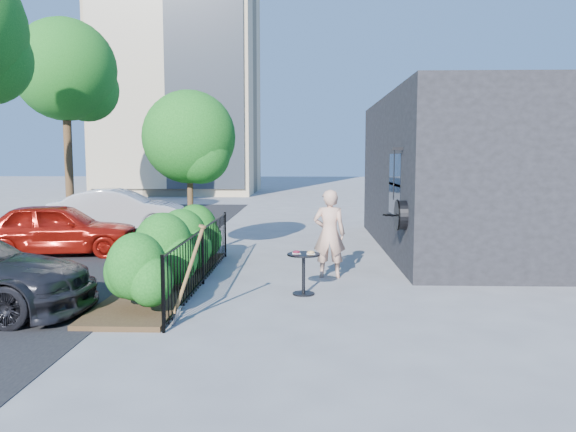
{
  "coord_description": "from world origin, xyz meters",
  "views": [
    {
      "loc": [
        0.46,
        -10.5,
        2.42
      ],
      "look_at": [
        0.09,
        1.14,
        1.2
      ],
      "focal_mm": 35.0,
      "sensor_mm": 36.0,
      "label": 1
    }
  ],
  "objects_px": {
    "car_red": "(58,229)",
    "car_silver": "(120,210)",
    "patio_tree": "(192,143)",
    "cafe_table": "(304,266)",
    "woman": "(329,234)",
    "street_tree_far": "(66,76)",
    "shovel": "(187,280)"
  },
  "relations": [
    {
      "from": "street_tree_far",
      "to": "cafe_table",
      "type": "distance_m",
      "value": 18.79
    },
    {
      "from": "street_tree_far",
      "to": "shovel",
      "type": "bearing_deg",
      "value": -62.31
    },
    {
      "from": "cafe_table",
      "to": "shovel",
      "type": "height_order",
      "value": "shovel"
    },
    {
      "from": "patio_tree",
      "to": "shovel",
      "type": "height_order",
      "value": "patio_tree"
    },
    {
      "from": "shovel",
      "to": "car_silver",
      "type": "xyz_separation_m",
      "value": [
        -4.33,
        10.04,
        0.04
      ]
    },
    {
      "from": "car_silver",
      "to": "car_red",
      "type": "bearing_deg",
      "value": 172.9
    },
    {
      "from": "shovel",
      "to": "car_silver",
      "type": "relative_size",
      "value": 0.35
    },
    {
      "from": "cafe_table",
      "to": "car_silver",
      "type": "height_order",
      "value": "car_silver"
    },
    {
      "from": "street_tree_far",
      "to": "shovel",
      "type": "height_order",
      "value": "street_tree_far"
    },
    {
      "from": "car_red",
      "to": "car_silver",
      "type": "xyz_separation_m",
      "value": [
        0.09,
        4.36,
        0.04
      ]
    },
    {
      "from": "patio_tree",
      "to": "shovel",
      "type": "bearing_deg",
      "value": -79.62
    },
    {
      "from": "street_tree_far",
      "to": "cafe_table",
      "type": "relative_size",
      "value": 10.58
    },
    {
      "from": "patio_tree",
      "to": "cafe_table",
      "type": "xyz_separation_m",
      "value": [
        2.66,
        -3.51,
        -2.26
      ]
    },
    {
      "from": "car_silver",
      "to": "patio_tree",
      "type": "bearing_deg",
      "value": -150.41
    },
    {
      "from": "street_tree_far",
      "to": "patio_tree",
      "type": "bearing_deg",
      "value": -55.49
    },
    {
      "from": "cafe_table",
      "to": "street_tree_far",
      "type": "bearing_deg",
      "value": 125.16
    },
    {
      "from": "cafe_table",
      "to": "car_silver",
      "type": "relative_size",
      "value": 0.18
    },
    {
      "from": "shovel",
      "to": "car_red",
      "type": "bearing_deg",
      "value": 127.89
    },
    {
      "from": "patio_tree",
      "to": "woman",
      "type": "height_order",
      "value": "patio_tree"
    },
    {
      "from": "woman",
      "to": "car_red",
      "type": "bearing_deg",
      "value": -16.87
    },
    {
      "from": "shovel",
      "to": "car_silver",
      "type": "distance_m",
      "value": 10.94
    },
    {
      "from": "patio_tree",
      "to": "shovel",
      "type": "distance_m",
      "value": 5.82
    },
    {
      "from": "shovel",
      "to": "car_red",
      "type": "height_order",
      "value": "shovel"
    },
    {
      "from": "street_tree_far",
      "to": "car_silver",
      "type": "xyz_separation_m",
      "value": [
        4.35,
        -6.5,
        -5.22
      ]
    },
    {
      "from": "patio_tree",
      "to": "car_silver",
      "type": "height_order",
      "value": "patio_tree"
    },
    {
      "from": "woman",
      "to": "car_silver",
      "type": "height_order",
      "value": "woman"
    },
    {
      "from": "cafe_table",
      "to": "car_silver",
      "type": "distance_m",
      "value": 10.19
    },
    {
      "from": "patio_tree",
      "to": "car_silver",
      "type": "xyz_separation_m",
      "value": [
        -3.35,
        4.7,
        -2.07
      ]
    },
    {
      "from": "car_silver",
      "to": "cafe_table",
      "type": "bearing_deg",
      "value": -149.68
    },
    {
      "from": "cafe_table",
      "to": "car_red",
      "type": "relative_size",
      "value": 0.2
    },
    {
      "from": "patio_tree",
      "to": "woman",
      "type": "relative_size",
      "value": 2.21
    },
    {
      "from": "street_tree_far",
      "to": "car_red",
      "type": "xyz_separation_m",
      "value": [
        4.25,
        -10.85,
        -5.26
      ]
    }
  ]
}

